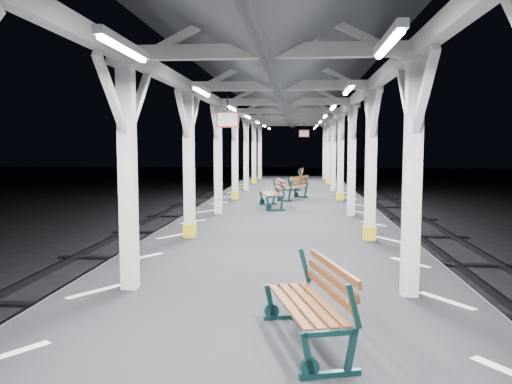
# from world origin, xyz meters

# --- Properties ---
(ground) EXTENTS (120.00, 120.00, 0.00)m
(ground) POSITION_xyz_m (0.00, 0.00, 0.00)
(ground) COLOR black
(ground) RESTS_ON ground
(platform) EXTENTS (6.00, 50.00, 1.00)m
(platform) POSITION_xyz_m (0.00, 0.00, 0.50)
(platform) COLOR black
(platform) RESTS_ON ground
(hazard_stripes_left) EXTENTS (1.00, 48.00, 0.01)m
(hazard_stripes_left) POSITION_xyz_m (-2.45, 0.00, 1.00)
(hazard_stripes_left) COLOR silver
(hazard_stripes_left) RESTS_ON platform
(hazard_stripes_right) EXTENTS (1.00, 48.00, 0.01)m
(hazard_stripes_right) POSITION_xyz_m (2.45, 0.00, 1.00)
(hazard_stripes_right) COLOR silver
(hazard_stripes_right) RESTS_ON platform
(track_left) EXTENTS (2.20, 60.00, 0.16)m
(track_left) POSITION_xyz_m (-5.00, 0.00, 0.08)
(track_left) COLOR #2D2D33
(track_left) RESTS_ON ground
(canopy) EXTENTS (5.40, 49.00, 4.65)m
(canopy) POSITION_xyz_m (0.00, -0.02, 4.56)
(canopy) COLOR beige
(canopy) RESTS_ON platform
(bench_near) EXTENTS (1.00, 1.71, 0.87)m
(bench_near) POSITION_xyz_m (0.63, -3.82, 1.46)
(bench_near) COLOR #0E2A2C
(bench_near) RESTS_ON platform
(bench_mid) EXTENTS (0.97, 1.83, 0.94)m
(bench_mid) POSITION_xyz_m (-0.37, 7.66, 1.50)
(bench_mid) COLOR #0E2A2C
(bench_mid) RESTS_ON platform
(bench_far) EXTENTS (1.21, 1.81, 0.92)m
(bench_far) POSITION_xyz_m (0.31, 10.25, 1.49)
(bench_far) COLOR #0E2A2C
(bench_far) RESTS_ON platform
(bench_extra) EXTENTS (0.75, 1.83, 0.97)m
(bench_extra) POSITION_xyz_m (0.38, 14.75, 1.52)
(bench_extra) COLOR #0E2A2C
(bench_extra) RESTS_ON platform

